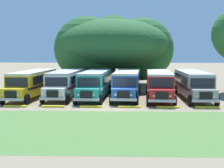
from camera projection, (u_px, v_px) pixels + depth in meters
The scene contains 15 objects.
ground_plane at pixel (111, 106), 29.12m from camera, with size 220.00×220.00×0.00m, color #84755B.
foreground_grass_strip at pixel (106, 128), 20.90m from camera, with size 80.00×11.48×0.01m, color #4C7538.
parked_bus_slot_0 at pixel (33, 83), 34.59m from camera, with size 3.34×10.94×2.82m.
parked_bus_slot_1 at pixel (66, 82), 34.99m from camera, with size 3.15×10.90×2.82m.
parked_bus_slot_2 at pixel (95, 83), 34.50m from camera, with size 3.25×10.92×2.82m.
parked_bus_slot_3 at pixel (127, 83), 34.47m from camera, with size 3.36×10.94×2.82m.
parked_bus_slot_4 at pixel (159, 83), 33.77m from camera, with size 3.29×10.93×2.82m.
parked_bus_slot_5 at pixel (193, 83), 33.76m from camera, with size 2.84×10.86×2.82m.
curb_wheelstop_0 at pixel (16, 106), 28.63m from camera, with size 2.00×0.36×0.15m, color yellow.
curb_wheelstop_1 at pixel (53, 106), 28.52m from camera, with size 2.00×0.36×0.15m, color yellow.
curb_wheelstop_2 at pixel (91, 107), 28.41m from camera, with size 2.00×0.36×0.15m, color yellow.
curb_wheelstop_3 at pixel (129, 107), 28.31m from camera, with size 2.00×0.36×0.15m, color yellow.
curb_wheelstop_4 at pixel (168, 107), 28.20m from camera, with size 2.00×0.36×0.15m, color yellow.
curb_wheelstop_5 at pixel (207, 107), 28.09m from camera, with size 2.00×0.36×0.15m, color yellow.
broad_shade_tree at pixel (114, 45), 46.50m from camera, with size 16.91×17.54×10.59m.
Camera 1 is at (1.07, -28.74, 4.94)m, focal length 51.72 mm.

